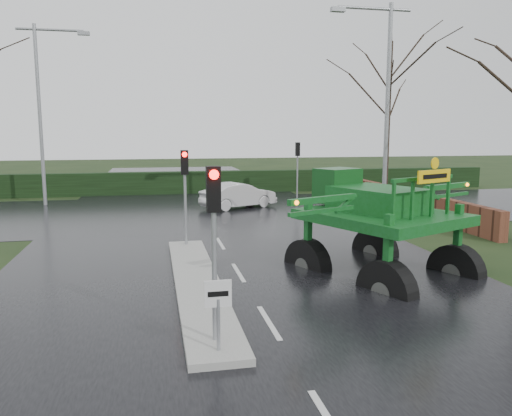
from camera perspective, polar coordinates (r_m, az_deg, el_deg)
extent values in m
plane|color=black|center=(11.22, 1.47, -13.03)|extent=(140.00, 140.00, 0.00)
cube|color=black|center=(20.71, -4.83, -2.91)|extent=(14.00, 80.00, 0.02)
cube|color=black|center=(26.58, -6.38, -0.36)|extent=(80.00, 12.00, 0.02)
cube|color=gray|center=(13.80, -6.73, -8.51)|extent=(1.20, 10.00, 0.16)
cube|color=black|center=(34.40, -7.65, 2.91)|extent=(44.00, 0.90, 1.50)
cube|color=#592D1E|center=(29.37, 14.46, 1.44)|extent=(0.40, 20.00, 1.20)
cylinder|color=gray|center=(9.39, -4.32, -13.21)|extent=(0.07, 0.07, 1.00)
cube|color=silver|center=(9.18, -4.37, -9.74)|extent=(0.50, 0.04, 0.50)
cube|color=black|center=(9.17, -4.35, -9.77)|extent=(0.38, 0.01, 0.10)
cylinder|color=gray|center=(9.52, -4.79, -5.94)|extent=(0.10, 0.10, 3.50)
cube|color=black|center=(9.27, -4.89, 2.16)|extent=(0.26, 0.22, 0.85)
sphere|color=#FF0C07|center=(9.12, -4.82, 3.82)|extent=(0.18, 0.18, 0.18)
cylinder|color=gray|center=(17.84, -8.08, 0.86)|extent=(0.10, 0.10, 3.50)
cube|color=black|center=(17.71, -8.18, 5.19)|extent=(0.26, 0.22, 0.85)
sphere|color=#FF0C07|center=(17.57, -8.17, 6.07)|extent=(0.18, 0.18, 0.18)
cylinder|color=gray|center=(31.52, 4.75, 4.26)|extent=(0.10, 0.10, 3.50)
cube|color=black|center=(31.45, 4.78, 6.72)|extent=(0.26, 0.22, 0.85)
sphere|color=#FF0C07|center=(31.56, 4.72, 7.23)|extent=(0.18, 0.18, 0.18)
cylinder|color=gray|center=(24.69, 14.74, 10.36)|extent=(0.20, 0.20, 10.00)
cylinder|color=gray|center=(24.96, 13.41, 21.29)|extent=(3.52, 0.14, 0.14)
cube|color=gray|center=(24.28, 9.35, 21.48)|extent=(0.65, 0.30, 0.20)
cylinder|color=gray|center=(30.78, -23.47, 9.54)|extent=(0.20, 0.20, 10.00)
cylinder|color=gray|center=(31.12, -22.50, 18.30)|extent=(3.52, 0.14, 0.14)
cube|color=gray|center=(30.84, -19.10, 18.34)|extent=(0.65, 0.30, 0.20)
cylinder|color=black|center=(34.75, 14.83, 9.78)|extent=(0.32, 0.32, 10.00)
cone|color=black|center=(35.37, 15.22, 19.21)|extent=(0.24, 0.24, 2.50)
cylinder|color=black|center=(13.38, 5.37, -5.57)|extent=(1.13, 1.77, 1.73)
cylinder|color=#595B56|center=(13.38, 5.37, -5.57)|extent=(0.71, 0.76, 0.60)
cube|color=#0D4C13|center=(13.16, 5.43, -1.01)|extent=(0.25, 0.25, 1.99)
cylinder|color=black|center=(15.55, 14.07, -3.79)|extent=(1.13, 1.77, 1.73)
cylinder|color=#595B56|center=(15.55, 14.07, -3.79)|extent=(0.71, 0.76, 0.60)
cube|color=#0D4C13|center=(15.36, 14.22, 0.15)|extent=(0.25, 0.25, 1.99)
cylinder|color=black|center=(11.31, 15.85, -8.54)|extent=(1.13, 1.77, 1.73)
cylinder|color=#595B56|center=(11.31, 15.85, -8.54)|extent=(0.71, 0.76, 0.60)
cube|color=#0D4C13|center=(11.05, 16.08, -3.18)|extent=(0.25, 0.25, 1.99)
cylinder|color=black|center=(13.81, 23.98, -5.85)|extent=(1.13, 1.77, 1.73)
cylinder|color=#595B56|center=(13.81, 23.98, -5.85)|extent=(0.71, 0.76, 0.60)
cube|color=#0D4C13|center=(13.59, 24.26, -1.44)|extent=(0.25, 0.25, 1.99)
cube|color=#0D4C13|center=(13.11, 15.09, 1.17)|extent=(5.00, 5.26, 0.30)
cube|color=#0D4C13|center=(13.17, 14.59, 3.30)|extent=(2.79, 3.14, 0.78)
cube|color=#0F4216|center=(14.31, 9.32, 5.08)|extent=(1.60, 1.47, 1.12)
cube|color=#0D4C13|center=(12.19, 20.37, 6.30)|extent=(2.41, 1.15, 0.10)
cube|color=#0D4C13|center=(10.79, 7.31, 4.00)|extent=(2.11, 1.05, 0.16)
sphere|color=orange|center=(10.10, 3.68, 3.74)|extent=(0.12, 0.12, 0.12)
cube|color=#0D4C13|center=(15.10, 22.93, 4.70)|extent=(2.11, 1.05, 0.16)
sphere|color=orange|center=(15.87, 25.00, 4.73)|extent=(0.12, 0.12, 0.12)
cube|color=yellow|center=(12.00, 21.76, 6.60)|extent=(1.28, 0.61, 0.35)
cube|color=black|center=(12.00, 21.76, 6.60)|extent=(0.95, 0.43, 0.12)
cylinder|color=yellow|center=(12.00, 21.86, 8.25)|extent=(0.30, 0.16, 0.31)
imported|color=silver|center=(27.51, -2.00, -0.02)|extent=(4.48, 3.09, 1.40)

